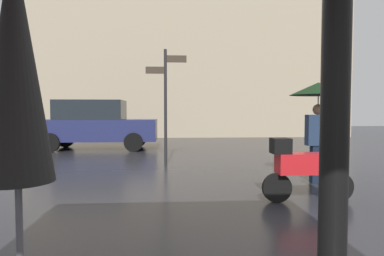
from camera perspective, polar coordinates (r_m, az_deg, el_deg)
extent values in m
cylinder|color=black|center=(1.21, 23.61, -2.23)|extent=(0.10, 0.10, 2.62)
cone|color=black|center=(1.96, -28.53, 10.57)|extent=(0.37, 0.37, 1.29)
cube|color=black|center=(6.99, 21.01, -5.93)|extent=(0.25, 0.16, 0.75)
cube|color=#1E2D47|center=(6.93, 21.10, -0.35)|extent=(0.45, 0.20, 0.61)
sphere|color=#936B4C|center=(6.92, 21.16, 3.04)|extent=(0.21, 0.21, 0.21)
cylinder|color=black|center=(6.92, 21.18, 4.15)|extent=(0.02, 0.02, 0.30)
cone|color=black|center=(6.93, 21.22, 6.42)|extent=(1.11, 1.11, 0.25)
cylinder|color=black|center=(5.74, 24.25, -9.36)|extent=(0.46, 0.09, 0.46)
cylinder|color=black|center=(5.35, 14.62, -10.08)|extent=(0.46, 0.09, 0.46)
cube|color=red|center=(5.46, 19.67, -5.84)|extent=(1.00, 0.32, 0.32)
cube|color=black|center=(5.26, 15.22, -3.02)|extent=(0.28, 0.28, 0.24)
cylinder|color=black|center=(5.61, 23.94, -2.09)|extent=(0.06, 0.06, 0.55)
cube|color=#1E234C|center=(12.94, -16.22, -0.33)|extent=(4.49, 1.69, 0.80)
cube|color=black|center=(12.97, -17.23, 3.04)|extent=(2.47, 1.56, 0.73)
cylinder|color=black|center=(13.57, -9.39, -1.81)|extent=(0.68, 0.18, 0.68)
cylinder|color=black|center=(11.89, -10.19, -2.46)|extent=(0.68, 0.18, 0.68)
cylinder|color=black|center=(14.16, -21.23, -1.77)|extent=(0.68, 0.18, 0.68)
cylinder|color=black|center=(12.56, -23.56, -2.37)|extent=(0.68, 0.18, 0.68)
cylinder|color=black|center=(8.71, -4.65, 3.58)|extent=(0.08, 0.08, 3.07)
cube|color=#33281E|center=(8.83, -2.82, 11.97)|extent=(0.56, 0.04, 0.18)
cube|color=#33281E|center=(8.79, -6.40, 10.02)|extent=(0.52, 0.04, 0.18)
cube|color=gray|center=(20.09, -0.65, 19.94)|extent=(18.60, 2.28, 14.69)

